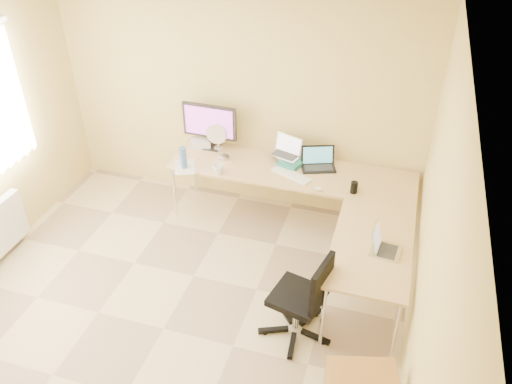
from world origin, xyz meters
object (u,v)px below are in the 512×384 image
(mug, at_px, (219,169))
(office_chair, at_px, (298,291))
(laptop_black, at_px, (319,159))
(monitor, at_px, (210,127))
(laptop_center, at_px, (285,148))
(keyboard, at_px, (291,175))
(desk_return, at_px, (367,275))
(water_bottle, at_px, (183,158))
(laptop_return, at_px, (387,243))
(desk_main, at_px, (290,198))
(desk_fan, at_px, (218,137))

(mug, height_order, office_chair, office_chair)
(laptop_black, distance_m, office_chair, 1.69)
(monitor, bearing_deg, laptop_center, 0.20)
(monitor, xyz_separation_m, keyboard, (1.03, -0.31, -0.26))
(mug, bearing_deg, laptop_center, 38.10)
(monitor, bearing_deg, desk_return, -29.57)
(keyboard, bearing_deg, water_bottle, -146.01)
(mug, height_order, laptop_return, laptop_return)
(desk_main, bearing_deg, mug, -157.73)
(laptop_center, distance_m, office_chair, 1.83)
(laptop_center, height_order, laptop_black, laptop_center)
(laptop_black, distance_m, mug, 1.08)
(monitor, bearing_deg, laptop_black, -2.07)
(laptop_return, bearing_deg, laptop_center, 50.84)
(water_bottle, bearing_deg, mug, 0.00)
(laptop_center, height_order, office_chair, laptop_center)
(monitor, bearing_deg, laptop_return, -29.37)
(desk_return, height_order, laptop_black, laptop_black)
(laptop_return, bearing_deg, mug, 73.60)
(keyboard, distance_m, laptop_return, 1.44)
(laptop_black, bearing_deg, desk_main, -176.37)
(keyboard, bearing_deg, monitor, -172.05)
(desk_return, xyz_separation_m, water_bottle, (-2.10, 0.70, 0.49))
(monitor, bearing_deg, keyboard, -15.24)
(desk_return, bearing_deg, mug, 157.57)
(laptop_center, relative_size, office_chair, 0.36)
(desk_main, distance_m, desk_fan, 1.07)
(laptop_center, relative_size, mug, 2.89)
(laptop_center, distance_m, laptop_return, 1.74)
(monitor, height_order, mug, monitor)
(office_chair, bearing_deg, water_bottle, 154.92)
(laptop_center, distance_m, keyboard, 0.36)
(laptop_black, height_order, mug, laptop_black)
(desk_return, height_order, laptop_return, laptop_return)
(desk_return, xyz_separation_m, laptop_black, (-0.71, 1.12, 0.48))
(monitor, height_order, laptop_return, monitor)
(desk_main, relative_size, laptop_return, 8.78)
(office_chair, bearing_deg, monitor, 142.96)
(keyboard, relative_size, water_bottle, 1.80)
(desk_return, bearing_deg, desk_main, 134.27)
(keyboard, bearing_deg, office_chair, -49.07)
(keyboard, bearing_deg, desk_main, 126.22)
(mug, bearing_deg, desk_return, -22.43)
(desk_fan, xyz_separation_m, laptop_return, (2.01, -1.26, -0.05))
(monitor, relative_size, office_chair, 0.69)
(desk_fan, bearing_deg, laptop_return, -33.76)
(desk_main, bearing_deg, monitor, 168.76)
(desk_return, bearing_deg, keyboard, 137.01)
(desk_main, xyz_separation_m, monitor, (-1.01, 0.20, 0.64))
(mug, distance_m, water_bottle, 0.41)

